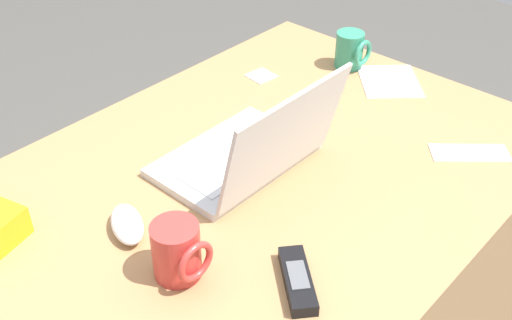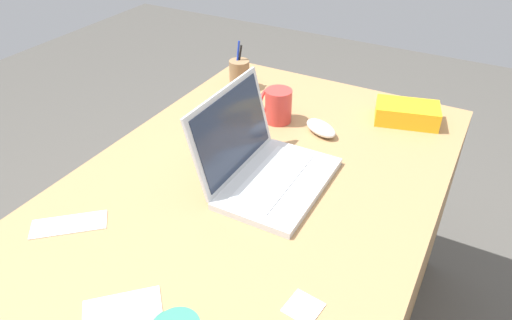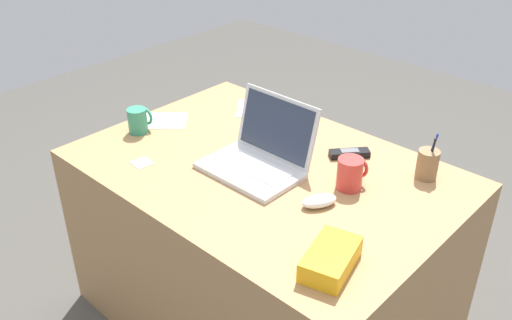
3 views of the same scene
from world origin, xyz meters
name	(u,v)px [view 2 (image 2 of 3)]	position (x,y,z in m)	size (l,w,h in m)	color
desk	(258,268)	(0.00, 0.00, 0.35)	(1.30, 0.90, 0.71)	#A87C4F
laptop	(263,165)	(-0.01, -0.02, 0.76)	(0.34, 0.28, 0.23)	silver
computer_mouse	(321,128)	(0.28, -0.06, 0.73)	(0.06, 0.11, 0.04)	white
coffee_mug_tall	(277,105)	(0.29, 0.09, 0.76)	(0.08, 0.10, 0.11)	#C63833
cordless_phone	(213,120)	(0.17, 0.26, 0.72)	(0.13, 0.14, 0.03)	black
pen_holder	(239,74)	(0.44, 0.32, 0.76)	(0.07, 0.07, 0.17)	olive
snack_bag	(407,113)	(0.48, -0.27, 0.74)	(0.11, 0.19, 0.06)	#F2AD19
paper_note_near_laptop	(303,308)	(-0.33, -0.28, 0.71)	(0.06, 0.06, 0.00)	white
paper_note_left	(69,224)	(-0.38, 0.30, 0.71)	(0.07, 0.17, 0.00)	white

